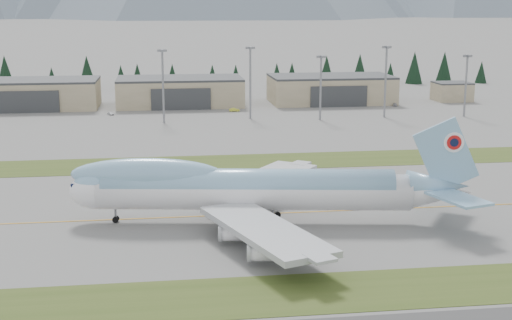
{
  "coord_description": "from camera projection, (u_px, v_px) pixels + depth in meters",
  "views": [
    {
      "loc": [
        -22.79,
        -127.13,
        38.6
      ],
      "look_at": [
        -4.03,
        10.94,
        8.0
      ],
      "focal_mm": 50.0,
      "sensor_mm": 36.0,
      "label": 1
    }
  ],
  "objects": [
    {
      "name": "conifer_belt",
      "position": [
        199.0,
        72.0,
        337.31
      ],
      "size": [
        274.3,
        15.74,
        16.37
      ],
      "color": "black",
      "rests_on": "ground"
    },
    {
      "name": "service_vehicle_c",
      "position": [
        395.0,
        106.0,
        274.94
      ],
      "size": [
        2.62,
        4.1,
        1.1
      ],
      "primitive_type": "imported",
      "rotation": [
        0.0,
        0.0,
        -0.3
      ],
      "color": "#A09FA3",
      "rests_on": "ground"
    },
    {
      "name": "control_shed",
      "position": [
        452.0,
        91.0,
        289.23
      ],
      "size": [
        14.0,
        12.0,
        7.6
      ],
      "color": "gray",
      "rests_on": "ground"
    },
    {
      "name": "service_vehicle_b",
      "position": [
        234.0,
        111.0,
        261.26
      ],
      "size": [
        3.9,
        1.58,
        1.26
      ],
      "primitive_type": "imported",
      "rotation": [
        0.0,
        0.0,
        1.51
      ],
      "color": "gold",
      "rests_on": "ground"
    },
    {
      "name": "floodlight_masts",
      "position": [
        257.0,
        73.0,
        238.27
      ],
      "size": [
        183.42,
        9.49,
        24.57
      ],
      "color": "gray",
      "rests_on": "ground"
    },
    {
      "name": "boeing_747_freighter",
      "position": [
        249.0,
        188.0,
        127.01
      ],
      "size": [
        74.1,
        63.0,
        19.43
      ],
      "rotation": [
        0.0,
        0.0,
        -0.15
      ],
      "color": "white",
      "rests_on": "ground"
    },
    {
      "name": "hangar_right",
      "position": [
        331.0,
        89.0,
        284.15
      ],
      "size": [
        48.0,
        26.6,
        10.8
      ],
      "color": "gray",
      "rests_on": "ground"
    },
    {
      "name": "taxiway_line_main",
      "position": [
        285.0,
        213.0,
        134.32
      ],
      "size": [
        400.0,
        0.4,
        0.02
      ],
      "primitive_type": "cube",
      "color": "orange",
      "rests_on": "ground"
    },
    {
      "name": "hangar_left",
      "position": [
        34.0,
        94.0,
        269.03
      ],
      "size": [
        48.0,
        26.6,
        10.8
      ],
      "color": "gray",
      "rests_on": "ground"
    },
    {
      "name": "ground",
      "position": [
        285.0,
        213.0,
        134.32
      ],
      "size": [
        7000.0,
        7000.0,
        0.0
      ],
      "primitive_type": "plane",
      "color": "slate",
      "rests_on": "ground"
    },
    {
      "name": "service_vehicle_a",
      "position": [
        111.0,
        115.0,
        252.81
      ],
      "size": [
        2.92,
        3.84,
        1.22
      ],
      "primitive_type": "imported",
      "rotation": [
        0.0,
        0.0,
        0.47
      ],
      "color": "silver",
      "rests_on": "ground"
    },
    {
      "name": "hangar_center",
      "position": [
        180.0,
        91.0,
        276.26
      ],
      "size": [
        48.0,
        26.6,
        10.8
      ],
      "color": "gray",
      "rests_on": "ground"
    },
    {
      "name": "grass_strip_far",
      "position": [
        254.0,
        162.0,
        177.87
      ],
      "size": [
        400.0,
        18.0,
        0.08
      ],
      "primitive_type": "cube",
      "color": "#384B1B",
      "rests_on": "ground"
    },
    {
      "name": "grass_strip_near",
      "position": [
        333.0,
        292.0,
        97.54
      ],
      "size": [
        400.0,
        14.0,
        0.08
      ],
      "primitive_type": "cube",
      "color": "#384B1B",
      "rests_on": "ground"
    }
  ]
}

